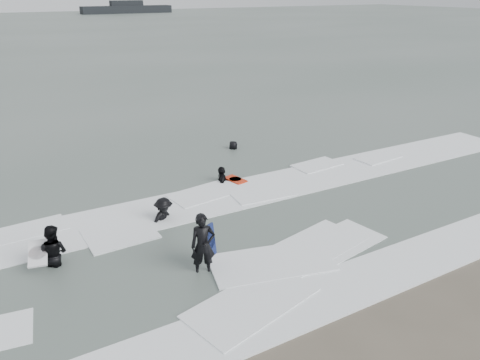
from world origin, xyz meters
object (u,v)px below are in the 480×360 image
surfer_centre (204,274)px  vessel_horizon (127,9)px  surfer_right_near (222,182)px  surfer_right_far (233,150)px  surfer_breaker (164,221)px  surfer_wading (55,264)px

surfer_centre → vessel_horizon: bearing=91.3°
surfer_right_near → vessel_horizon: vessel_horizon is taller
surfer_centre → surfer_right_far: surfer_centre is taller
surfer_centre → surfer_breaker: surfer_centre is taller
surfer_centre → surfer_right_far: bearing=74.2°
surfer_wading → vessel_horizon: bearing=-69.3°
surfer_right_far → vessel_horizon: (32.40, 128.36, 1.36)m
surfer_centre → surfer_wading: size_ratio=1.03×
surfer_centre → surfer_breaker: bearing=104.4°
surfer_breaker → surfer_centre: bearing=-121.8°
surfer_right_far → surfer_wading: bearing=-9.2°
surfer_wading → surfer_breaker: bearing=-126.5°
surfer_right_far → surfer_breaker: bearing=0.1°
surfer_centre → vessel_horizon: (38.20, 137.44, 1.36)m
surfer_wading → surfer_right_far: 11.43m
surfer_wading → surfer_breaker: 3.84m
surfer_centre → surfer_wading: surfer_centre is taller
surfer_wading → surfer_centre: bearing=-177.2°
surfer_right_near → surfer_centre: bearing=-3.2°
surfer_centre → surfer_wading: 4.35m
surfer_wading → surfer_right_near: surfer_right_near is taller
surfer_right_near → vessel_horizon: size_ratio=0.07×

